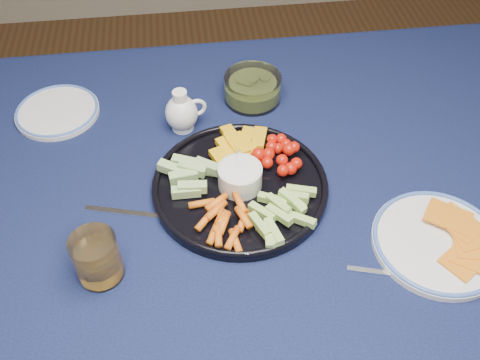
{
  "coord_description": "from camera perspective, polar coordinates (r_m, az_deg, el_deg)",
  "views": [
    {
      "loc": [
        -0.01,
        -0.66,
        1.52
      ],
      "look_at": [
        0.08,
        0.02,
        0.78
      ],
      "focal_mm": 40.0,
      "sensor_mm": 36.0,
      "label": 1
    }
  ],
  "objects": [
    {
      "name": "pickle_bowl",
      "position": [
        1.23,
        1.35,
        9.66
      ],
      "size": [
        0.13,
        0.13,
        0.06
      ],
      "color": "white",
      "rests_on": "dining_table"
    },
    {
      "name": "creamer_pitcher",
      "position": [
        1.15,
        -6.2,
        7.16
      ],
      "size": [
        0.09,
        0.07,
        0.1
      ],
      "color": "white",
      "rests_on": "dining_table"
    },
    {
      "name": "side_plate_extra",
      "position": [
        1.26,
        -18.9,
        6.95
      ],
      "size": [
        0.18,
        0.18,
        0.02
      ],
      "color": "white",
      "rests_on": "dining_table"
    },
    {
      "name": "cheese_plate",
      "position": [
        1.01,
        20.41,
        -6.11
      ],
      "size": [
        0.23,
        0.23,
        0.03
      ],
      "color": "white",
      "rests_on": "dining_table"
    },
    {
      "name": "juice_tumbler",
      "position": [
        0.92,
        -14.95,
        -8.22
      ],
      "size": [
        0.08,
        0.08,
        0.09
      ],
      "color": "white",
      "rests_on": "dining_table"
    },
    {
      "name": "fork_right",
      "position": [
        0.96,
        16.83,
        -9.7
      ],
      "size": [
        0.15,
        0.06,
        0.0
      ],
      "color": "white",
      "rests_on": "dining_table"
    },
    {
      "name": "dining_table",
      "position": [
        1.09,
        -3.9,
        -5.22
      ],
      "size": [
        1.67,
        1.07,
        0.75
      ],
      "color": "#462F17",
      "rests_on": "ground"
    },
    {
      "name": "fork_left",
      "position": [
        1.01,
        -10.46,
        -3.64
      ],
      "size": [
        0.18,
        0.07,
        0.0
      ],
      "color": "white",
      "rests_on": "dining_table"
    },
    {
      "name": "crudite_platter",
      "position": [
        1.02,
        -0.14,
        -0.36
      ],
      "size": [
        0.34,
        0.34,
        0.11
      ],
      "color": "black",
      "rests_on": "dining_table"
    }
  ]
}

